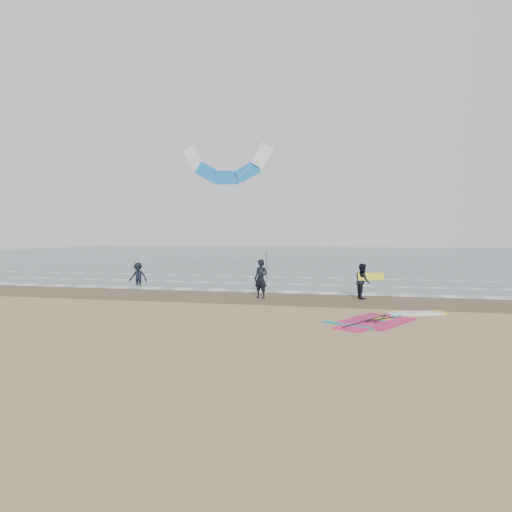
% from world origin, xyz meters
% --- Properties ---
extents(ground, '(120.00, 120.00, 0.00)m').
position_xyz_m(ground, '(0.00, 0.00, 0.00)').
color(ground, tan).
rests_on(ground, ground).
extents(sea_water, '(120.00, 80.00, 0.02)m').
position_xyz_m(sea_water, '(0.00, 48.00, 0.01)').
color(sea_water, '#47605E').
rests_on(sea_water, ground).
extents(wet_sand_band, '(120.00, 5.00, 0.01)m').
position_xyz_m(wet_sand_band, '(0.00, 6.00, 0.00)').
color(wet_sand_band, brown).
rests_on(wet_sand_band, ground).
extents(foam_waterline, '(120.00, 9.15, 0.02)m').
position_xyz_m(foam_waterline, '(0.00, 10.44, 0.03)').
color(foam_waterline, white).
rests_on(foam_waterline, ground).
extents(windsurf_rig, '(4.89, 4.63, 0.12)m').
position_xyz_m(windsurf_rig, '(4.78, 1.11, 0.03)').
color(windsurf_rig, white).
rests_on(windsurf_rig, ground).
extents(person_standing, '(0.85, 0.72, 2.00)m').
position_xyz_m(person_standing, '(-1.19, 5.75, 1.00)').
color(person_standing, black).
rests_on(person_standing, ground).
extents(person_walking, '(0.86, 1.01, 1.80)m').
position_xyz_m(person_walking, '(3.91, 6.64, 0.90)').
color(person_walking, black).
rests_on(person_walking, ground).
extents(person_wading, '(1.23, 0.80, 1.80)m').
position_xyz_m(person_wading, '(-9.99, 9.68, 0.90)').
color(person_wading, black).
rests_on(person_wading, ground).
extents(held_pole, '(0.17, 0.86, 1.82)m').
position_xyz_m(held_pole, '(-0.89, 5.75, 1.46)').
color(held_pole, black).
rests_on(held_pole, ground).
extents(carried_kiteboard, '(1.30, 0.51, 0.39)m').
position_xyz_m(carried_kiteboard, '(4.31, 6.54, 1.14)').
color(carried_kiteboard, yellow).
rests_on(carried_kiteboard, ground).
extents(surf_kite, '(8.01, 4.66, 8.40)m').
position_xyz_m(surf_kite, '(-5.32, 14.13, 7.93)').
color(surf_kite, white).
rests_on(surf_kite, ground).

